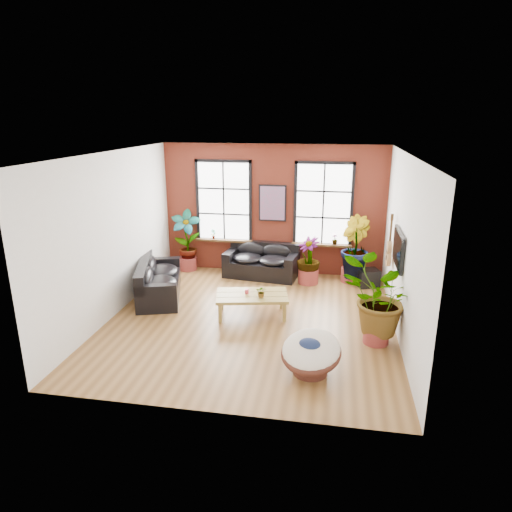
{
  "coord_description": "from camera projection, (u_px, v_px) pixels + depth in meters",
  "views": [
    {
      "loc": [
        1.64,
        -8.81,
        4.2
      ],
      "look_at": [
        0.0,
        0.6,
        1.25
      ],
      "focal_mm": 32.0,
      "sensor_mm": 36.0,
      "label": 1
    }
  ],
  "objects": [
    {
      "name": "room",
      "position": [
        252.0,
        239.0,
        9.43
      ],
      "size": [
        6.04,
        6.54,
        3.54
      ],
      "color": "brown",
      "rests_on": "ground"
    },
    {
      "name": "sofa_back",
      "position": [
        262.0,
        262.0,
        12.38
      ],
      "size": [
        2.04,
        1.18,
        0.89
      ],
      "rotation": [
        0.0,
        0.0,
        -0.13
      ],
      "color": "black",
      "rests_on": "ground"
    },
    {
      "name": "sofa_left",
      "position": [
        157.0,
        281.0,
        10.97
      ],
      "size": [
        1.54,
        2.38,
        0.87
      ],
      "rotation": [
        0.0,
        0.0,
        1.87
      ],
      "color": "black",
      "rests_on": "ground"
    },
    {
      "name": "coffee_table",
      "position": [
        252.0,
        297.0,
        9.89
      ],
      "size": [
        1.68,
        1.17,
        0.59
      ],
      "rotation": [
        0.0,
        0.0,
        0.2
      ],
      "color": "olive",
      "rests_on": "ground"
    },
    {
      "name": "papasan_chair",
      "position": [
        311.0,
        352.0,
        7.66
      ],
      "size": [
        1.27,
        1.28,
        0.76
      ],
      "rotation": [
        0.0,
        0.0,
        -0.3
      ],
      "color": "#53281D",
      "rests_on": "ground"
    },
    {
      "name": "poster",
      "position": [
        273.0,
        203.0,
        12.22
      ],
      "size": [
        0.74,
        0.06,
        0.98
      ],
      "color": "black",
      "rests_on": "room"
    },
    {
      "name": "tv_wall_unit",
      "position": [
        395.0,
        250.0,
        9.43
      ],
      "size": [
        0.13,
        1.86,
        1.2
      ],
      "color": "black",
      "rests_on": "room"
    },
    {
      "name": "media_box",
      "position": [
        368.0,
        278.0,
        11.68
      ],
      "size": [
        0.65,
        0.6,
        0.44
      ],
      "rotation": [
        0.0,
        0.0,
        0.35
      ],
      "color": "black",
      "rests_on": "ground"
    },
    {
      "name": "pot_back_left",
      "position": [
        188.0,
        264.0,
        12.93
      ],
      "size": [
        0.62,
        0.62,
        0.36
      ],
      "rotation": [
        0.0,
        0.0,
        0.29
      ],
      "color": "maroon",
      "rests_on": "ground"
    },
    {
      "name": "pot_back_right",
      "position": [
        351.0,
        275.0,
        12.01
      ],
      "size": [
        0.66,
        0.66,
        0.38
      ],
      "rotation": [
        0.0,
        0.0,
        0.33
      ],
      "color": "maroon",
      "rests_on": "ground"
    },
    {
      "name": "pot_right_wall",
      "position": [
        376.0,
        334.0,
        8.76
      ],
      "size": [
        0.53,
        0.53,
        0.36
      ],
      "rotation": [
        0.0,
        0.0,
        0.1
      ],
      "color": "maroon",
      "rests_on": "ground"
    },
    {
      "name": "pot_mid",
      "position": [
        308.0,
        276.0,
        11.89
      ],
      "size": [
        0.67,
        0.67,
        0.38
      ],
      "rotation": [
        0.0,
        0.0,
        -0.33
      ],
      "color": "maroon",
      "rests_on": "ground"
    },
    {
      "name": "floor_plant_back_left",
      "position": [
        186.0,
        238.0,
        12.71
      ],
      "size": [
        0.89,
        0.65,
        1.57
      ],
      "primitive_type": "imported",
      "rotation": [
        0.0,
        0.0,
        0.11
      ],
      "color": "#195E19",
      "rests_on": "ground"
    },
    {
      "name": "floor_plant_back_right",
      "position": [
        354.0,
        247.0,
        11.75
      ],
      "size": [
        0.98,
        1.08,
        1.61
      ],
      "primitive_type": "imported",
      "rotation": [
        0.0,
        0.0,
        1.93
      ],
      "color": "#195E19",
      "rests_on": "ground"
    },
    {
      "name": "floor_plant_right_wall",
      "position": [
        378.0,
        299.0,
        8.57
      ],
      "size": [
        1.67,
        1.57,
        1.49
      ],
      "primitive_type": "imported",
      "rotation": [
        0.0,
        0.0,
        3.51
      ],
      "color": "#195E19",
      "rests_on": "ground"
    },
    {
      "name": "floor_plant_mid",
      "position": [
        308.0,
        258.0,
        11.77
      ],
      "size": [
        0.86,
        0.86,
        1.08
      ],
      "primitive_type": "imported",
      "rotation": [
        0.0,
        0.0,
        5.52
      ],
      "color": "#195E19",
      "rests_on": "ground"
    },
    {
      "name": "table_plant",
      "position": [
        262.0,
        292.0,
        9.68
      ],
      "size": [
        0.23,
        0.2,
        0.25
      ],
      "primitive_type": "imported",
      "rotation": [
        0.0,
        0.0,
        0.01
      ],
      "color": "#195E19",
      "rests_on": "coffee_table"
    },
    {
      "name": "sill_plant_left",
      "position": [
        213.0,
        234.0,
        12.72
      ],
      "size": [
        0.17,
        0.17,
        0.27
      ],
      "primitive_type": "imported",
      "rotation": [
        0.0,
        0.0,
        0.79
      ],
      "color": "#195E19",
      "rests_on": "room"
    },
    {
      "name": "sill_plant_right",
      "position": [
        335.0,
        239.0,
        12.17
      ],
      "size": [
        0.19,
        0.19,
        0.27
      ],
      "primitive_type": "imported",
      "rotation": [
        0.0,
        0.0,
        3.49
      ],
      "color": "#195E19",
      "rests_on": "room"
    }
  ]
}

